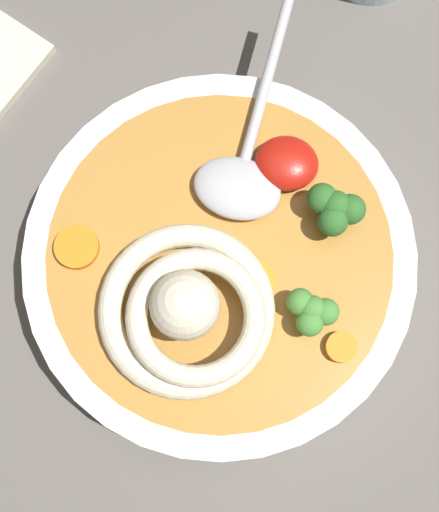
# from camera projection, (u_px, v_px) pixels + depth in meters

# --- Properties ---
(table_slab) EXTENTS (1.24, 1.24, 0.04)m
(table_slab) POSITION_uv_depth(u_px,v_px,m) (176.00, 284.00, 0.54)
(table_slab) COLOR #5B5651
(table_slab) RESTS_ON ground
(soup_bowl) EXTENTS (0.27, 0.27, 0.05)m
(soup_bowl) POSITION_uv_depth(u_px,v_px,m) (220.00, 264.00, 0.49)
(soup_bowl) COLOR white
(soup_bowl) RESTS_ON table_slab
(noodle_pile) EXTENTS (0.13, 0.12, 0.05)m
(noodle_pile) POSITION_uv_depth(u_px,v_px,m) (189.00, 311.00, 0.44)
(noodle_pile) COLOR beige
(noodle_pile) RESTS_ON soup_bowl
(soup_spoon) EXTENTS (0.06, 0.17, 0.02)m
(soup_spoon) POSITION_uv_depth(u_px,v_px,m) (242.00, 169.00, 0.47)
(soup_spoon) COLOR #B7B7BC
(soup_spoon) RESTS_ON soup_bowl
(chili_sauce_dollop) EXTENTS (0.04, 0.04, 0.02)m
(chili_sauce_dollop) POSITION_uv_depth(u_px,v_px,m) (287.00, 163.00, 0.47)
(chili_sauce_dollop) COLOR #B2190F
(chili_sauce_dollop) RESTS_ON soup_bowl
(broccoli_floret_center) EXTENTS (0.04, 0.03, 0.03)m
(broccoli_floret_center) POSITION_uv_depth(u_px,v_px,m) (335.00, 209.00, 0.46)
(broccoli_floret_center) COLOR #7A9E60
(broccoli_floret_center) RESTS_ON soup_bowl
(broccoli_floret_beside_noodles) EXTENTS (0.03, 0.03, 0.03)m
(broccoli_floret_beside_noodles) POSITION_uv_depth(u_px,v_px,m) (312.00, 311.00, 0.44)
(broccoli_floret_beside_noodles) COLOR #7A9E60
(broccoli_floret_beside_noodles) RESTS_ON soup_bowl
(carrot_slice_far) EXTENTS (0.03, 0.03, 0.01)m
(carrot_slice_far) POSITION_uv_depth(u_px,v_px,m) (78.00, 242.00, 0.47)
(carrot_slice_far) COLOR orange
(carrot_slice_far) RESTS_ON soup_bowl
(carrot_slice_left) EXTENTS (0.03, 0.03, 0.01)m
(carrot_slice_left) POSITION_uv_depth(u_px,v_px,m) (254.00, 282.00, 0.46)
(carrot_slice_left) COLOR orange
(carrot_slice_left) RESTS_ON soup_bowl
(carrot_slice_near_spoon) EXTENTS (0.02, 0.02, 0.01)m
(carrot_slice_near_spoon) POSITION_uv_depth(u_px,v_px,m) (341.00, 347.00, 0.45)
(carrot_slice_near_spoon) COLOR orange
(carrot_slice_near_spoon) RESTS_ON soup_bowl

